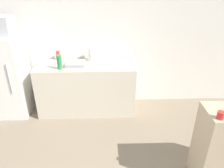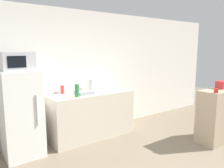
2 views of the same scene
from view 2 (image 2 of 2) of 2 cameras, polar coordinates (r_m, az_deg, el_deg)
The scene contains 11 objects.
wall_back at distance 4.77m, azimuth -6.52°, elevation 2.94°, with size 8.00×0.06×2.60m, color white.
refrigerator at distance 4.00m, azimuth -22.59°, elevation -7.24°, with size 0.61×0.65×1.46m.
microwave at distance 3.85m, azimuth -23.40°, elevation 5.48°, with size 0.50×0.34×0.30m.
counter at distance 4.57m, azimuth -5.31°, elevation -8.02°, with size 1.74×0.62×0.93m, color beige.
sink_basin at distance 4.36m, azimuth -7.22°, elevation -2.22°, with size 0.32×0.29×0.06m, color #9EA3A8.
bottle_tall at distance 4.10m, azimuth -9.13°, elevation -1.70°, with size 0.08×0.08×0.24m, color #2D7F42.
bottle_short at distance 4.44m, azimuth -12.83°, elevation -1.44°, with size 0.06×0.06×0.17m, color red.
shelf_cabinet at distance 4.79m, azimuth 25.78°, elevation -7.45°, with size 0.87×0.41×1.04m, color tan.
basket at distance 4.85m, azimuth 26.85°, elevation -0.15°, with size 0.25×0.16×0.15m, color red.
jar at distance 4.29m, azimuth 25.54°, elevation -1.61°, with size 0.07×0.07×0.08m, color red.
paper_towel_roll at distance 4.66m, azimuth -5.37°, elevation -0.29°, with size 0.13×0.13×0.24m, color white.
Camera 2 is at (-2.32, -1.38, 1.81)m, focal length 35.00 mm.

